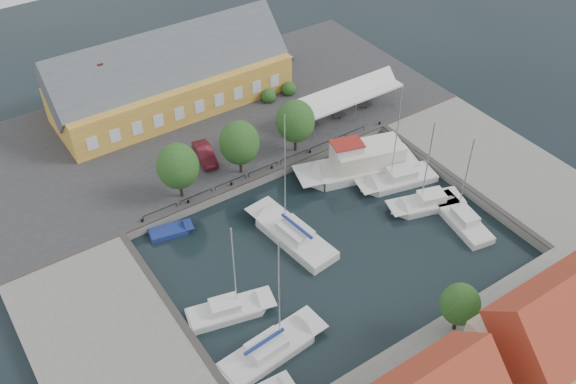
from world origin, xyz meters
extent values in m
plane|color=black|center=(0.00, 0.00, 0.00)|extent=(140.00, 140.00, 0.00)
cube|color=#2D2D30|center=(0.00, 23.00, 0.50)|extent=(56.00, 26.00, 1.00)
cube|color=slate|center=(-22.00, -2.00, 0.50)|extent=(12.00, 24.00, 1.00)
cube|color=slate|center=(22.00, -2.00, 0.50)|extent=(12.00, 24.00, 1.00)
cube|color=#383533|center=(0.00, 10.30, 1.06)|extent=(56.00, 0.60, 0.12)
cube|color=#383533|center=(-16.30, -2.00, 1.06)|extent=(0.60, 24.00, 0.12)
cube|color=#383533|center=(16.30, -2.00, 1.06)|extent=(0.60, 24.00, 0.12)
cylinder|color=black|center=(-14.00, 10.60, 1.20)|extent=(0.24, 0.24, 0.40)
cylinder|color=black|center=(-9.00, 10.60, 1.20)|extent=(0.24, 0.24, 0.40)
cylinder|color=black|center=(-4.00, 10.60, 1.20)|extent=(0.24, 0.24, 0.40)
cylinder|color=black|center=(1.00, 10.60, 1.20)|extent=(0.24, 0.24, 0.40)
cylinder|color=black|center=(6.00, 10.60, 1.20)|extent=(0.24, 0.24, 0.40)
cylinder|color=black|center=(11.00, 10.60, 1.20)|extent=(0.24, 0.24, 0.40)
cylinder|color=black|center=(16.00, 10.60, 1.20)|extent=(0.24, 0.24, 0.40)
cube|color=#C68630|center=(-2.00, 28.00, 3.25)|extent=(28.00, 10.00, 4.50)
cube|color=#474C51|center=(-2.00, 28.00, 6.75)|extent=(28.56, 7.60, 7.60)
cube|color=#C68630|center=(-12.00, 34.00, 2.75)|extent=(6.00, 6.00, 3.50)
cube|color=brown|center=(-10.00, 28.00, 8.60)|extent=(0.60, 0.60, 1.20)
cube|color=white|center=(14.00, 14.50, 3.70)|extent=(14.00, 4.00, 0.25)
cylinder|color=silver|center=(8.00, 12.70, 2.35)|extent=(0.10, 0.10, 2.70)
cylinder|color=silver|center=(8.00, 16.30, 2.35)|extent=(0.10, 0.10, 2.70)
cylinder|color=silver|center=(14.00, 12.70, 2.35)|extent=(0.10, 0.10, 2.70)
cylinder|color=silver|center=(14.00, 16.30, 2.35)|extent=(0.10, 0.10, 2.70)
cylinder|color=silver|center=(20.00, 12.70, 2.35)|extent=(0.10, 0.10, 2.70)
cylinder|color=silver|center=(20.00, 16.30, 2.35)|extent=(0.10, 0.10, 2.70)
cylinder|color=black|center=(-9.00, 12.00, 2.05)|extent=(0.30, 0.30, 2.10)
ellipsoid|color=#1F4317|center=(-9.00, 12.00, 4.88)|extent=(4.20, 4.20, 4.83)
cylinder|color=black|center=(-2.00, 12.00, 2.05)|extent=(0.30, 0.30, 2.10)
ellipsoid|color=#1F4317|center=(-2.00, 12.00, 4.88)|extent=(4.20, 4.20, 4.83)
cylinder|color=black|center=(5.00, 12.00, 2.05)|extent=(0.30, 0.30, 2.10)
ellipsoid|color=#1F4317|center=(5.00, 12.00, 4.88)|extent=(4.20, 4.20, 4.83)
imported|color=#9B9EA2|center=(14.66, 29.94, 1.66)|extent=(4.16, 2.57, 1.32)
imported|color=maroon|center=(-4.12, 16.07, 1.77)|extent=(2.42, 4.88, 1.54)
cube|color=silver|center=(-2.50, 0.78, 0.15)|extent=(4.19, 8.90, 1.50)
cube|color=silver|center=(-2.62, 1.85, 0.94)|extent=(4.26, 10.59, 0.08)
cube|color=silver|center=(-2.52, 1.00, 1.40)|extent=(2.57, 3.67, 0.90)
cylinder|color=silver|center=(-2.69, 2.49, 7.34)|extent=(0.12, 0.12, 12.88)
cube|color=navy|center=(-2.50, 0.78, 2.15)|extent=(0.71, 4.29, 0.22)
cube|color=silver|center=(10.15, 5.78, 0.10)|extent=(11.69, 6.95, 1.80)
cube|color=silver|center=(8.83, 6.15, 1.04)|extent=(13.76, 7.38, 0.08)
cube|color=silver|center=(10.15, 5.78, 2.10)|extent=(8.22, 5.42, 2.20)
cube|color=silver|center=(7.77, 6.45, 3.50)|extent=(3.52, 3.00, 1.20)
cube|color=maroon|center=(7.77, 6.45, 4.15)|extent=(3.82, 3.19, 0.10)
cube|color=silver|center=(12.17, 2.16, 0.05)|extent=(7.67, 4.54, 1.30)
cube|color=silver|center=(11.29, 2.35, 0.74)|extent=(9.04, 4.74, 0.08)
cube|color=silver|center=(11.99, 2.20, 1.20)|extent=(3.25, 2.64, 0.90)
cylinder|color=silver|center=(10.77, 2.47, 6.31)|extent=(0.12, 0.12, 11.21)
cube|color=silver|center=(12.05, -2.48, 0.05)|extent=(7.00, 4.47, 1.30)
cube|color=silver|center=(11.27, -2.25, 0.74)|extent=(8.22, 4.74, 0.08)
cube|color=silver|center=(11.89, -2.44, 1.20)|extent=(3.02, 2.51, 0.90)
cylinder|color=silver|center=(10.80, -2.11, 5.57)|extent=(0.12, 0.12, 9.75)
cube|color=silver|center=(12.57, -6.58, 0.05)|extent=(3.68, 6.83, 1.30)
cube|color=silver|center=(12.71, -5.78, 0.74)|extent=(3.81, 8.09, 0.08)
cube|color=silver|center=(12.59, -6.42, 1.20)|extent=(2.18, 2.86, 0.90)
cylinder|color=silver|center=(12.80, -5.30, 5.23)|extent=(0.12, 0.12, 9.05)
cube|color=silver|center=(-12.69, -2.99, 0.05)|extent=(6.62, 3.91, 1.30)
cube|color=silver|center=(-11.94, -3.17, 0.74)|extent=(7.80, 4.10, 0.08)
cube|color=silver|center=(-12.54, -3.03, 1.20)|extent=(2.81, 2.25, 0.90)
cylinder|color=silver|center=(-11.49, -3.28, 5.30)|extent=(0.12, 0.12, 9.20)
cube|color=silver|center=(-11.99, -8.51, 0.05)|extent=(8.01, 3.64, 1.30)
cube|color=silver|center=(-11.02, -8.43, 0.74)|extent=(9.55, 3.66, 0.08)
cube|color=silver|center=(-11.80, -8.50, 1.20)|extent=(3.28, 2.29, 0.90)
cylinder|color=silver|center=(-10.44, -8.38, 6.42)|extent=(0.12, 0.12, 11.45)
cube|color=navy|center=(-11.99, -8.51, 1.95)|extent=(3.90, 0.56, 0.22)
cube|color=navy|center=(-12.32, 8.79, 0.05)|extent=(3.78, 2.41, 0.80)
cube|color=navy|center=(-11.89, 8.71, 0.49)|extent=(4.46, 2.48, 0.08)
cube|color=beige|center=(4.00, -23.00, 4.75)|extent=(12.00, 8.00, 7.50)
cube|color=brown|center=(1.00, -23.00, 11.40)|extent=(0.70, 0.70, 1.00)
camera|label=1|loc=(-27.60, -35.12, 43.79)|focal=40.00mm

